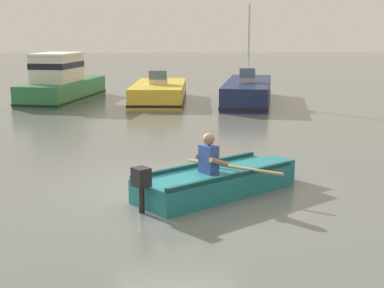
# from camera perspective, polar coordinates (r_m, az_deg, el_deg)

# --- Properties ---
(ground_plane) EXTENTS (120.00, 120.00, 0.00)m
(ground_plane) POSITION_cam_1_polar(r_m,az_deg,el_deg) (10.87, -1.80, -4.61)
(ground_plane) COLOR slate
(rowboat_with_person) EXTENTS (3.26, 2.83, 1.19)m
(rowboat_with_person) POSITION_cam_1_polar(r_m,az_deg,el_deg) (10.52, 2.60, -3.76)
(rowboat_with_person) COLOR #1E727A
(rowboat_with_person) RESTS_ON ground
(moored_boat_green) EXTENTS (2.96, 5.86, 2.05)m
(moored_boat_green) POSITION_cam_1_polar(r_m,az_deg,el_deg) (24.34, -13.17, 6.02)
(moored_boat_green) COLOR #287042
(moored_boat_green) RESTS_ON ground
(moored_boat_yellow) EXTENTS (2.36, 5.27, 1.35)m
(moored_boat_yellow) POSITION_cam_1_polar(r_m,az_deg,el_deg) (23.72, -3.36, 5.22)
(moored_boat_yellow) COLOR gold
(moored_boat_yellow) RESTS_ON ground
(moored_boat_navy) EXTENTS (2.87, 6.55, 3.99)m
(moored_boat_navy) POSITION_cam_1_polar(r_m,az_deg,el_deg) (23.40, 5.70, 5.26)
(moored_boat_navy) COLOR #19234C
(moored_boat_navy) RESTS_ON ground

